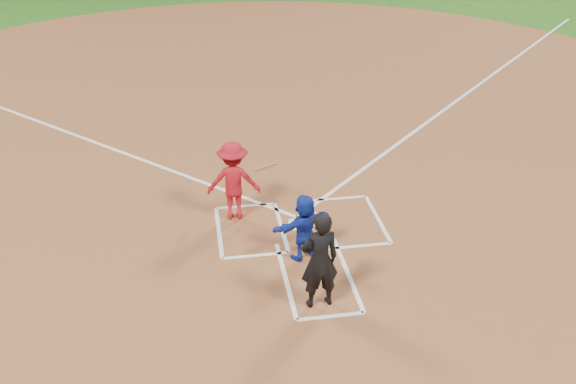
{
  "coord_description": "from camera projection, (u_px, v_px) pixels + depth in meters",
  "views": [
    {
      "loc": [
        -1.94,
        -10.57,
        6.68
      ],
      "look_at": [
        -0.3,
        -0.4,
        1.0
      ],
      "focal_mm": 40.0,
      "sensor_mm": 36.0,
      "label": 1
    }
  ],
  "objects": [
    {
      "name": "chalk_markings",
      "position": [
        265.0,
        122.0,
        17.2
      ],
      "size": [
        28.35,
        17.32,
        0.01
      ],
      "color": "white",
      "rests_on": "home_plate_dirt"
    },
    {
      "name": "home_plate",
      "position": [
        300.0,
        225.0,
        12.63
      ],
      "size": [
        0.6,
        0.6,
        0.02
      ],
      "primitive_type": "cylinder",
      "rotation": [
        0.0,
        0.0,
        3.14
      ],
      "color": "white",
      "rests_on": "home_plate_dirt"
    },
    {
      "name": "umpire",
      "position": [
        320.0,
        260.0,
        10.08
      ],
      "size": [
        0.68,
        0.49,
        1.72
      ],
      "primitive_type": "imported",
      "rotation": [
        0.0,
        0.0,
        3.28
      ],
      "color": "black",
      "rests_on": "home_plate_dirt"
    },
    {
      "name": "catcher",
      "position": [
        305.0,
        227.0,
        11.37
      ],
      "size": [
        1.22,
        0.8,
        1.26
      ],
      "primitive_type": "imported",
      "rotation": [
        0.0,
        0.0,
        3.54
      ],
      "color": "#152DAD",
      "rests_on": "home_plate_dirt"
    },
    {
      "name": "ground",
      "position": [
        300.0,
        226.0,
        12.63
      ],
      "size": [
        120.0,
        120.0,
        0.0
      ],
      "primitive_type": "plane",
      "color": "#235816",
      "rests_on": "ground"
    },
    {
      "name": "batter_at_plate",
      "position": [
        234.0,
        181.0,
        12.52
      ],
      "size": [
        1.43,
        0.86,
        1.63
      ],
      "color": "#AE131F",
      "rests_on": "home_plate_dirt"
    },
    {
      "name": "home_plate_dirt",
      "position": [
        262.0,
        113.0,
        17.82
      ],
      "size": [
        28.0,
        28.0,
        0.01
      ],
      "primitive_type": "cylinder",
      "color": "brown",
      "rests_on": "ground"
    }
  ]
}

